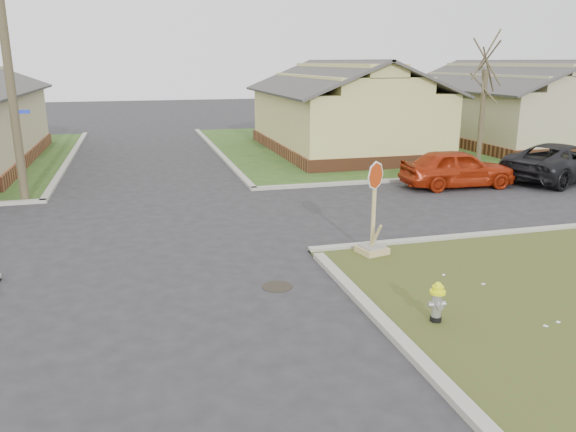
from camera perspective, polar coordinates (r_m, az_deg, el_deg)
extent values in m
plane|color=#262528|center=(12.07, -11.96, -7.22)|extent=(120.00, 120.00, 0.00)
cube|color=#254A1A|center=(37.08, 22.41, 7.24)|extent=(37.00, 19.00, 0.05)
cylinder|color=black|center=(11.90, -1.10, -7.17)|extent=(0.64, 0.64, 0.01)
cube|color=brown|center=(29.88, 5.50, 7.15)|extent=(7.20, 11.20, 0.60)
cube|color=#E2DA84|center=(29.69, 5.58, 10.20)|extent=(7.00, 11.00, 2.60)
cube|color=brown|center=(34.67, 21.30, 7.32)|extent=(7.20, 11.20, 0.60)
cube|color=tan|center=(34.51, 21.56, 9.94)|extent=(7.00, 11.00, 2.60)
cylinder|color=#453C28|center=(20.40, -26.58, 13.66)|extent=(0.28, 0.28, 9.00)
cylinder|color=#453C28|center=(25.90, 19.07, 9.24)|extent=(0.22, 0.22, 4.20)
cylinder|color=black|center=(10.63, 14.77, -10.04)|extent=(0.21, 0.21, 0.09)
cylinder|color=#A5A4A9|center=(10.53, 14.86, -8.75)|extent=(0.18, 0.18, 0.43)
sphere|color=#A5A4A9|center=(10.44, 14.95, -7.66)|extent=(0.18, 0.18, 0.18)
cylinder|color=#EDF90D|center=(10.43, 14.96, -7.47)|extent=(0.28, 0.28, 0.06)
cylinder|color=#EDF90D|center=(10.40, 14.99, -7.14)|extent=(0.21, 0.21, 0.09)
sphere|color=#EDF90D|center=(10.38, 15.01, -6.85)|extent=(0.14, 0.14, 0.14)
cube|color=tan|center=(13.90, 8.52, -3.42)|extent=(0.63, 0.63, 0.15)
cube|color=gray|center=(13.87, 8.54, -3.05)|extent=(0.51, 0.51, 0.04)
cube|color=tan|center=(13.59, 8.71, 0.95)|extent=(0.09, 0.05, 2.14)
cylinder|color=#AE310B|center=(13.38, 8.91, 4.07)|extent=(0.57, 0.25, 0.61)
cylinder|color=white|center=(13.39, 8.89, 4.08)|extent=(0.65, 0.28, 0.69)
imported|color=#A0250B|center=(21.99, 16.82, 4.68)|extent=(4.31, 1.90, 1.44)
imported|color=black|center=(24.77, 26.00, 4.96)|extent=(5.81, 4.13, 1.47)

